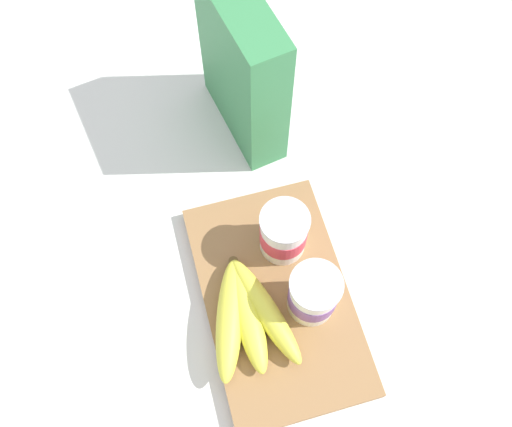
{
  "coord_description": "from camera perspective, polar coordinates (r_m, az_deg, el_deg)",
  "views": [
    {
      "loc": [
        0.21,
        -0.09,
        0.78
      ],
      "look_at": [
        -0.11,
        0.0,
        0.07
      ],
      "focal_mm": 38.39,
      "sensor_mm": 36.0,
      "label": 1
    }
  ],
  "objects": [
    {
      "name": "ground_plane",
      "position": [
        0.82,
        2.12,
        -9.06
      ],
      "size": [
        2.4,
        2.4,
        0.0
      ],
      "primitive_type": "plane",
      "color": "silver"
    },
    {
      "name": "yogurt_cup_back",
      "position": [
        0.75,
        5.99,
        -8.38
      ],
      "size": [
        0.07,
        0.07,
        0.09
      ],
      "color": "white",
      "rests_on": "cutting_board"
    },
    {
      "name": "cutting_board",
      "position": [
        0.81,
        2.15,
        -8.85
      ],
      "size": [
        0.34,
        0.21,
        0.02
      ],
      "primitive_type": "cube",
      "color": "olive",
      "rests_on": "ground_plane"
    },
    {
      "name": "cereal_box",
      "position": [
        0.85,
        -1.35,
        14.67
      ],
      "size": [
        0.2,
        0.1,
        0.26
      ],
      "primitive_type": "cube",
      "rotation": [
        0.0,
        0.0,
        3.32
      ],
      "color": "#38844C",
      "rests_on": "ground_plane"
    },
    {
      "name": "yogurt_cup_front",
      "position": [
        0.78,
        2.89,
        -2.01
      ],
      "size": [
        0.07,
        0.07,
        0.09
      ],
      "color": "white",
      "rests_on": "cutting_board"
    },
    {
      "name": "banana_bunch",
      "position": [
        0.77,
        -0.91,
        -10.49
      ],
      "size": [
        0.18,
        0.14,
        0.04
      ],
      "color": "yellow",
      "rests_on": "cutting_board"
    }
  ]
}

